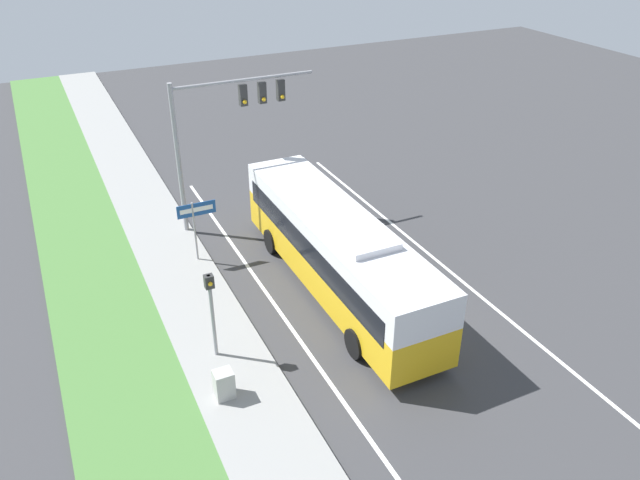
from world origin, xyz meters
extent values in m
plane|color=#38383A|center=(0.00, 0.00, 0.00)|extent=(80.00, 80.00, 0.00)
cube|color=gray|center=(-6.20, 0.00, 0.06)|extent=(2.80, 80.00, 0.12)
cube|color=#477538|center=(-9.40, 0.00, 0.05)|extent=(3.60, 80.00, 0.10)
cube|color=silver|center=(-3.60, 0.00, 0.00)|extent=(0.14, 30.00, 0.01)
cube|color=silver|center=(3.60, 0.00, 0.00)|extent=(0.14, 30.00, 0.01)
cube|color=gold|center=(-1.11, 3.35, 1.17)|extent=(2.46, 11.94, 1.49)
cube|color=silver|center=(-1.11, 3.35, 2.52)|extent=(2.46, 11.94, 1.22)
cube|color=black|center=(-1.11, 3.35, 2.10)|extent=(2.50, 10.98, 0.92)
cube|color=silver|center=(-1.11, 2.46, 3.25)|extent=(1.72, 4.18, 0.24)
cylinder|color=black|center=(-2.29, 7.05, 0.51)|extent=(0.28, 1.03, 1.03)
cylinder|color=black|center=(0.07, 7.05, 0.51)|extent=(0.28, 1.03, 1.03)
cylinder|color=black|center=(-2.29, -0.35, 0.51)|extent=(0.28, 1.03, 1.03)
cylinder|color=black|center=(0.07, -0.35, 0.51)|extent=(0.28, 1.03, 1.03)
cylinder|color=#939399|center=(-5.05, 10.31, 3.34)|extent=(0.20, 0.20, 6.69)
cylinder|color=#939399|center=(-1.96, 10.31, 6.44)|extent=(6.18, 0.14, 0.14)
cube|color=#2D2D2D|center=(-2.04, 10.31, 5.82)|extent=(0.32, 0.28, 0.90)
sphere|color=yellow|center=(-2.04, 10.13, 5.57)|extent=(0.18, 0.18, 0.18)
cube|color=#2D2D2D|center=(-1.19, 10.31, 5.82)|extent=(0.32, 0.28, 0.90)
sphere|color=yellow|center=(-1.19, 10.13, 5.57)|extent=(0.18, 0.18, 0.18)
cube|color=#2D2D2D|center=(-0.34, 10.31, 5.82)|extent=(0.32, 0.28, 0.90)
sphere|color=yellow|center=(-0.34, 10.13, 5.57)|extent=(0.18, 0.18, 0.18)
cylinder|color=#939399|center=(-6.40, 1.56, 1.59)|extent=(0.12, 0.12, 3.18)
cube|color=#2D2D2D|center=(-6.40, 1.56, 2.96)|extent=(0.28, 0.24, 0.44)
sphere|color=yellow|center=(-6.40, 1.41, 2.96)|extent=(0.14, 0.14, 0.14)
cylinder|color=#939399|center=(-5.30, 7.63, 1.34)|extent=(0.08, 0.08, 2.69)
cube|color=#19478C|center=(-5.15, 7.63, 2.36)|extent=(1.56, 0.03, 0.55)
cube|color=white|center=(-5.15, 7.61, 2.36)|extent=(1.33, 0.01, 0.19)
cube|color=#A8A8A3|center=(-6.75, -0.42, 0.59)|extent=(0.57, 0.51, 0.93)
camera|label=1|loc=(-10.18, -14.22, 13.49)|focal=35.00mm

